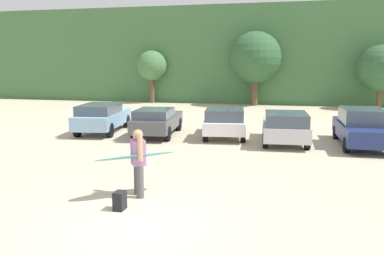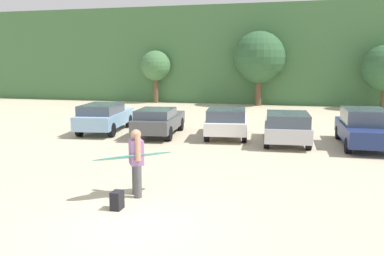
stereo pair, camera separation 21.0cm
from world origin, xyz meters
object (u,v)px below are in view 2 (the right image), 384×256
parked_car_silver (287,127)px  backpack_dropped (117,200)px  parked_car_white (227,121)px  parked_car_dark_gray (159,120)px  parked_car_navy (364,127)px  surfboard_teal (134,156)px  person_adult (136,159)px  parked_car_sky_blue (105,116)px

parked_car_silver → backpack_dropped: bearing=154.4°
parked_car_white → parked_car_silver: bearing=-114.8°
parked_car_silver → parked_car_dark_gray: bearing=81.0°
parked_car_white → parked_car_navy: (5.96, -0.69, 0.05)m
backpack_dropped → parked_car_white: bearing=84.9°
parked_car_dark_gray → backpack_dropped: bearing=-172.3°
surfboard_teal → person_adult: bearing=161.8°
parked_car_silver → parked_car_navy: parked_car_navy is taller
parked_car_navy → person_adult: person_adult is taller
surfboard_teal → backpack_dropped: size_ratio=4.53×
person_adult → backpack_dropped: size_ratio=3.99×
parked_car_white → backpack_dropped: (-0.92, -10.27, -0.54)m
parked_car_silver → surfboard_teal: size_ratio=2.13×
parked_car_navy → surfboard_teal: 10.95m
parked_car_navy → backpack_dropped: size_ratio=10.63×
parked_car_silver → person_adult: bearing=152.3°
parked_car_sky_blue → parked_car_navy: (12.26, -0.63, 0.01)m
parked_car_white → parked_car_silver: (2.79, -0.88, -0.00)m
parked_car_dark_gray → surfboard_teal: (2.37, -8.87, 0.34)m
surfboard_teal → parked_car_silver: bearing=-155.5°
parked_car_navy → parked_car_silver: bearing=91.7°
parked_car_silver → person_adult: 9.07m
parked_car_sky_blue → surfboard_teal: size_ratio=2.38×
parked_car_dark_gray → parked_car_sky_blue: bearing=79.1°
parked_car_white → parked_car_navy: bearing=-103.9°
parked_car_white → surfboard_teal: bearing=167.1°
parked_car_sky_blue → parked_car_dark_gray: 3.04m
backpack_dropped → surfboard_teal: bearing=89.3°
parked_car_navy → person_adult: size_ratio=2.66×
person_adult → surfboard_teal: (-0.07, -0.03, 0.07)m
parked_car_sky_blue → parked_car_dark_gray: size_ratio=1.04×
person_adult → surfboard_teal: 0.10m
parked_car_dark_gray → parked_car_navy: size_ratio=0.98×
parked_car_dark_gray → parked_car_navy: bearing=-97.8°
parked_car_sky_blue → backpack_dropped: (5.38, -10.20, -0.58)m
parked_car_white → parked_car_silver: size_ratio=1.00×
parked_car_dark_gray → parked_car_white: size_ratio=1.07×
parked_car_sky_blue → person_adult: (5.46, -9.12, 0.21)m
parked_car_silver → person_adult: (-3.64, -8.31, 0.25)m
parked_car_white → backpack_dropped: bearing=167.6°
parked_car_dark_gray → parked_car_silver: bearing=-100.7°
person_adult → backpack_dropped: bearing=53.4°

